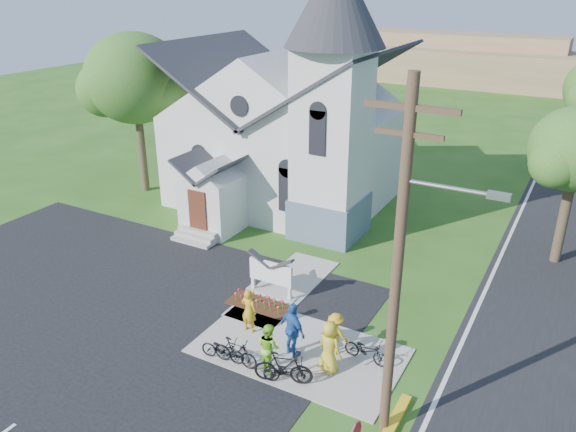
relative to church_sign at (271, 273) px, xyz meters
The scene contains 19 objects.
ground 3.57m from the church_sign, 69.44° to the right, with size 120.00×120.00×0.00m, color #2A5518.
parking_lot 7.86m from the church_sign, 138.12° to the right, with size 20.00×16.00×0.02m, color black.
sidewalk 3.95m from the church_sign, 45.00° to the right, with size 7.00×4.00×0.05m, color #A09C91.
church 11.06m from the church_sign, 114.73° to the left, with size 12.35×12.00×13.00m.
church_sign is the anchor object (origin of this frame).
flower_bed 1.34m from the church_sign, 90.00° to the right, with size 2.60×1.10×0.07m, color #34210E.
utility_pole 9.18m from the church_sign, 35.60° to the right, with size 3.45×0.28×10.00m.
tree_lot_corner 15.53m from the church_sign, 152.02° to the left, with size 5.60×5.60×9.15m.
distant_hills 53.34m from the church_sign, 85.10° to the left, with size 61.00×10.00×5.60m.
cyclist_0 2.61m from the church_sign, 76.85° to the right, with size 0.61×0.40×1.68m, color gold.
bike_0 4.50m from the church_sign, 80.40° to the right, with size 0.55×1.59×0.83m, color black.
cyclist_1 4.66m from the church_sign, 60.21° to the right, with size 0.82×0.64×1.69m, color #8DDF29.
bike_1 4.60m from the church_sign, 74.10° to the right, with size 0.46×1.63×0.98m, color black.
cyclist_2 4.01m from the church_sign, 48.80° to the right, with size 1.16×0.48×1.98m, color #2259AA.
bike_2 5.40m from the church_sign, 53.64° to the right, with size 0.55×1.58×0.83m, color black.
cyclist_3 4.43m from the church_sign, 29.95° to the right, with size 0.98×0.56×1.52m, color gold.
bike_3 5.37m from the church_sign, 55.27° to the right, with size 0.52×1.86×1.12m, color black.
cyclist_4 5.14m from the church_sign, 37.95° to the right, with size 0.89×0.58×1.83m, color gold.
bike_4 5.40m from the church_sign, 23.33° to the right, with size 0.56×1.59×0.84m, color black.
Camera 1 is at (8.90, -13.57, 11.86)m, focal length 35.00 mm.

